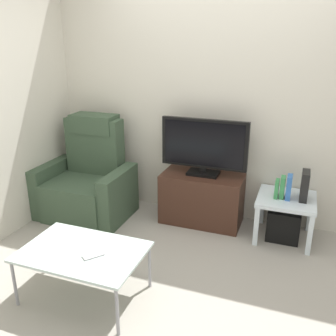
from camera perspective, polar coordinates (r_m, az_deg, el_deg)
The scene contains 13 objects.
ground_plane at distance 3.29m, azimuth 3.14°, elevation -15.15°, with size 6.40×6.40×0.00m, color #9E998E.
wall_back at distance 3.84m, azimuth 8.64°, elevation 10.80°, with size 6.40×0.06×2.60m, color beige.
tv_stand at distance 3.91m, azimuth 5.28°, elevation -4.74°, with size 0.84×0.42×0.53m.
television at distance 3.73m, azimuth 5.63°, elevation 3.44°, with size 0.89×0.20×0.58m.
recliner_armchair at distance 4.16m, azimuth -12.40°, elevation -2.04°, with size 0.98×0.78×1.08m.
side_table at distance 3.73m, azimuth 17.89°, elevation -5.32°, with size 0.54×0.54×0.43m.
subwoofer_box at distance 3.82m, azimuth 17.56°, elevation -8.20°, with size 0.31×0.31×0.31m, color black.
book_leftmost at distance 3.65m, azimuth 16.56°, elevation -3.10°, with size 0.03×0.14×0.17m, color #388C4C.
book_middle at distance 3.64m, azimuth 17.38°, elevation -2.88°, with size 0.04×0.11×0.21m, color #388C4C.
book_rightmost at distance 3.64m, azimuth 18.30°, elevation -2.85°, with size 0.05×0.14×0.23m, color #3366B2.
game_console at distance 3.66m, azimuth 20.50°, elevation -2.59°, with size 0.07×0.20×0.28m, color black.
coffee_table at distance 2.85m, azimuth -13.15°, elevation -12.82°, with size 0.90×0.60×0.40m.
cell_phone at distance 2.76m, azimuth -11.56°, elevation -13.17°, with size 0.07×0.15×0.01m, color #B7B7BC.
Camera 1 is at (0.78, -2.59, 1.88)m, focal length 39.16 mm.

